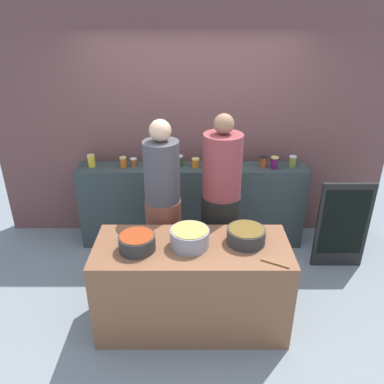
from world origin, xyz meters
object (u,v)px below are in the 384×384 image
(cook_with_tongs, at_px, (163,215))
(chalkboard_sign, at_px, (343,226))
(preserve_jar_5, at_px, (195,163))
(cooking_pot_left, at_px, (137,242))
(cook_in_cap, at_px, (221,212))
(preserve_jar_1, at_px, (123,162))
(preserve_jar_4, at_px, (179,161))
(cooking_pot_center, at_px, (190,238))
(preserve_jar_2, at_px, (134,162))
(preserve_jar_3, at_px, (155,159))
(preserve_jar_8, at_px, (274,163))
(preserve_jar_7, at_px, (263,162))
(wooden_spoon, at_px, (275,263))
(cooking_pot_right, at_px, (246,235))
(preserve_jar_9, at_px, (292,161))
(preserve_jar_6, at_px, (210,163))
(preserve_jar_0, at_px, (91,161))

(cook_with_tongs, bearing_deg, chalkboard_sign, 8.27)
(preserve_jar_5, xyz_separation_m, chalkboard_sign, (1.62, -0.51, -0.54))
(cooking_pot_left, xyz_separation_m, cook_with_tongs, (0.17, 0.65, -0.10))
(cook_with_tongs, bearing_deg, cook_in_cap, 2.66)
(preserve_jar_1, relative_size, preserve_jar_5, 1.13)
(preserve_jar_4, bearing_deg, cooking_pot_center, -84.79)
(preserve_jar_2, height_order, preserve_jar_3, preserve_jar_3)
(preserve_jar_2, distance_m, cook_with_tongs, 0.95)
(preserve_jar_8, bearing_deg, cook_in_cap, -132.01)
(preserve_jar_1, relative_size, cooking_pot_center, 0.37)
(preserve_jar_7, relative_size, cooking_pot_center, 0.38)
(wooden_spoon, bearing_deg, preserve_jar_2, 128.51)
(cooking_pot_right, relative_size, cook_in_cap, 0.18)
(cook_in_cap, bearing_deg, preserve_jar_8, 47.99)
(preserve_jar_9, bearing_deg, preserve_jar_6, -175.09)
(preserve_jar_3, distance_m, cooking_pot_right, 1.68)
(preserve_jar_4, bearing_deg, preserve_jar_8, -4.61)
(cook_in_cap, xyz_separation_m, chalkboard_sign, (1.38, 0.26, -0.31))
(preserve_jar_7, relative_size, cook_with_tongs, 0.07)
(cook_with_tongs, bearing_deg, preserve_jar_3, 99.46)
(preserve_jar_0, relative_size, preserve_jar_8, 1.00)
(cooking_pot_center, xyz_separation_m, chalkboard_sign, (1.68, 0.88, -0.41))
(cooking_pot_right, bearing_deg, preserve_jar_0, 140.37)
(preserve_jar_0, bearing_deg, preserve_jar_7, -0.49)
(preserve_jar_0, xyz_separation_m, wooden_spoon, (1.84, -1.68, -0.23))
(preserve_jar_6, distance_m, cooking_pot_right, 1.32)
(preserve_jar_9, bearing_deg, preserve_jar_0, -179.89)
(preserve_jar_6, xyz_separation_m, cook_with_tongs, (-0.50, -0.74, -0.26))
(preserve_jar_7, distance_m, wooden_spoon, 1.69)
(preserve_jar_9, xyz_separation_m, cook_in_cap, (-0.89, -0.80, -0.24))
(preserve_jar_3, xyz_separation_m, preserve_jar_4, (0.28, -0.02, -0.01))
(preserve_jar_0, relative_size, wooden_spoon, 0.61)
(preserve_jar_3, bearing_deg, cooking_pot_center, -74.23)
(preserve_jar_4, distance_m, cooking_pot_center, 1.46)
(preserve_jar_1, relative_size, cook_with_tongs, 0.07)
(preserve_jar_9, distance_m, cooking_pot_right, 1.55)
(preserve_jar_1, xyz_separation_m, preserve_jar_7, (1.63, 0.01, 0.00))
(preserve_jar_7, bearing_deg, preserve_jar_9, 3.61)
(preserve_jar_0, distance_m, cook_in_cap, 1.69)
(cooking_pot_center, distance_m, cook_in_cap, 0.70)
(preserve_jar_3, distance_m, cook_with_tongs, 0.92)
(preserve_jar_2, distance_m, cook_in_cap, 1.28)
(preserve_jar_8, height_order, cooking_pot_right, preserve_jar_8)
(preserve_jar_0, xyz_separation_m, preserve_jar_4, (1.02, 0.03, -0.01))
(preserve_jar_3, height_order, cooking_pot_right, preserve_jar_3)
(preserve_jar_6, bearing_deg, preserve_jar_7, 5.62)
(cook_with_tongs, bearing_deg, preserve_jar_8, 31.57)
(preserve_jar_6, bearing_deg, preserve_jar_9, 4.91)
(preserve_jar_5, relative_size, preserve_jar_6, 0.81)
(preserve_jar_3, xyz_separation_m, cooking_pot_right, (0.90, -1.41, -0.16))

